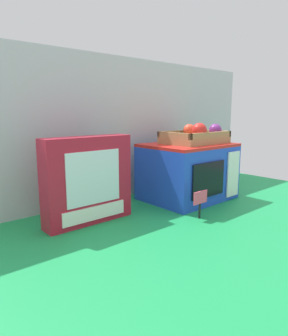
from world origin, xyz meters
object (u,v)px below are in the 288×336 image
Objects in this scene: food_groups_crate at (196,136)px; price_sign at (200,200)px; cookie_set_box at (88,180)px; toy_microwave at (188,171)px.

food_groups_crate is 0.34m from price_sign.
toy_microwave is at bearing -3.41° from cookie_set_box.
toy_microwave is 3.64× the size of price_sign.
food_groups_crate is 0.53m from cookie_set_box.
toy_microwave is 1.36× the size of food_groups_crate.
price_sign is (-0.16, -0.20, -0.05)m from toy_microwave.
cookie_set_box reaches higher than price_sign.
toy_microwave is 0.15m from food_groups_crate.
food_groups_crate is at bearing -11.92° from toy_microwave.
toy_microwave is 1.17× the size of cookie_set_box.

